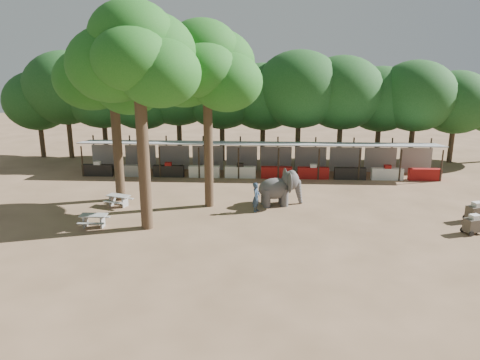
{
  "coord_description": "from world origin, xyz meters",
  "views": [
    {
      "loc": [
        0.44,
        -22.03,
        9.5
      ],
      "look_at": [
        -1.0,
        5.0,
        2.0
      ],
      "focal_mm": 35.0,
      "sensor_mm": 36.0,
      "label": 1
    }
  ],
  "objects_px": {
    "yard_tree_left": "(111,72)",
    "yard_tree_back": "(205,68)",
    "picnic_table_near": "(94,219)",
    "cart_back": "(476,212)",
    "picnic_table_far": "(119,199)",
    "cart_front": "(474,224)",
    "yard_tree_center": "(136,57)",
    "handler": "(256,197)",
    "elephant": "(280,188)"
  },
  "relations": [
    {
      "from": "yard_tree_back",
      "to": "picnic_table_near",
      "type": "xyz_separation_m",
      "value": [
        -5.86,
        -4.23,
        -8.07
      ]
    },
    {
      "from": "yard_tree_left",
      "to": "yard_tree_back",
      "type": "xyz_separation_m",
      "value": [
        6.0,
        -1.0,
        0.34
      ]
    },
    {
      "from": "yard_tree_center",
      "to": "cart_back",
      "type": "xyz_separation_m",
      "value": [
        18.82,
        1.87,
        -8.64
      ]
    },
    {
      "from": "picnic_table_near",
      "to": "picnic_table_far",
      "type": "distance_m",
      "value": 3.69
    },
    {
      "from": "elephant",
      "to": "cart_back",
      "type": "distance_m",
      "value": 11.48
    },
    {
      "from": "yard_tree_center",
      "to": "yard_tree_back",
      "type": "xyz_separation_m",
      "value": [
        3.0,
        4.0,
        -0.67
      ]
    },
    {
      "from": "picnic_table_near",
      "to": "cart_front",
      "type": "xyz_separation_m",
      "value": [
        20.71,
        0.14,
        0.05
      ]
    },
    {
      "from": "picnic_table_far",
      "to": "cart_front",
      "type": "xyz_separation_m",
      "value": [
        20.45,
        -3.55,
        0.06
      ]
    },
    {
      "from": "elephant",
      "to": "picnic_table_far",
      "type": "distance_m",
      "value": 10.25
    },
    {
      "from": "cart_back",
      "to": "picnic_table_far",
      "type": "bearing_deg",
      "value": 156.17
    },
    {
      "from": "elephant",
      "to": "picnic_table_near",
      "type": "distance_m",
      "value": 11.4
    },
    {
      "from": "picnic_table_far",
      "to": "cart_back",
      "type": "xyz_separation_m",
      "value": [
        21.41,
        -1.58,
        0.1
      ]
    },
    {
      "from": "yard_tree_back",
      "to": "cart_back",
      "type": "xyz_separation_m",
      "value": [
        15.82,
        -2.13,
        -7.98
      ]
    },
    {
      "from": "yard_tree_center",
      "to": "handler",
      "type": "xyz_separation_m",
      "value": [
        6.12,
        2.88,
        -8.3
      ]
    },
    {
      "from": "yard_tree_center",
      "to": "picnic_table_far",
      "type": "bearing_deg",
      "value": 126.92
    },
    {
      "from": "yard_tree_left",
      "to": "picnic_table_near",
      "type": "height_order",
      "value": "yard_tree_left"
    },
    {
      "from": "yard_tree_left",
      "to": "yard_tree_back",
      "type": "distance_m",
      "value": 6.09
    },
    {
      "from": "yard_tree_left",
      "to": "cart_front",
      "type": "distance_m",
      "value": 22.8
    },
    {
      "from": "yard_tree_center",
      "to": "yard_tree_back",
      "type": "distance_m",
      "value": 5.04
    },
    {
      "from": "picnic_table_far",
      "to": "cart_front",
      "type": "height_order",
      "value": "cart_front"
    },
    {
      "from": "yard_tree_center",
      "to": "cart_back",
      "type": "distance_m",
      "value": 20.79
    },
    {
      "from": "yard_tree_back",
      "to": "handler",
      "type": "xyz_separation_m",
      "value": [
        3.12,
        -1.12,
        -7.63
      ]
    },
    {
      "from": "handler",
      "to": "picnic_table_far",
      "type": "xyz_separation_m",
      "value": [
        -8.71,
        0.57,
        -0.44
      ]
    },
    {
      "from": "picnic_table_near",
      "to": "cart_front",
      "type": "distance_m",
      "value": 20.71
    },
    {
      "from": "yard_tree_center",
      "to": "handler",
      "type": "distance_m",
      "value": 10.71
    },
    {
      "from": "handler",
      "to": "picnic_table_far",
      "type": "distance_m",
      "value": 8.74
    },
    {
      "from": "yard_tree_left",
      "to": "elephant",
      "type": "height_order",
      "value": "yard_tree_left"
    },
    {
      "from": "yard_tree_center",
      "to": "handler",
      "type": "height_order",
      "value": "yard_tree_center"
    },
    {
      "from": "yard_tree_back",
      "to": "picnic_table_near",
      "type": "relative_size",
      "value": 7.73
    },
    {
      "from": "handler",
      "to": "picnic_table_far",
      "type": "height_order",
      "value": "handler"
    },
    {
      "from": "yard_tree_back",
      "to": "cart_front",
      "type": "xyz_separation_m",
      "value": [
        14.86,
        -4.1,
        -8.01
      ]
    },
    {
      "from": "handler",
      "to": "cart_back",
      "type": "height_order",
      "value": "handler"
    },
    {
      "from": "handler",
      "to": "picnic_table_near",
      "type": "height_order",
      "value": "handler"
    },
    {
      "from": "yard_tree_back",
      "to": "cart_front",
      "type": "distance_m",
      "value": 17.37
    },
    {
      "from": "yard_tree_back",
      "to": "elephant",
      "type": "xyz_separation_m",
      "value": [
        4.6,
        0.26,
        -7.42
      ]
    },
    {
      "from": "yard_tree_center",
      "to": "cart_front",
      "type": "xyz_separation_m",
      "value": [
        17.86,
        -0.09,
        -8.68
      ]
    },
    {
      "from": "handler",
      "to": "picnic_table_far",
      "type": "relative_size",
      "value": 1.04
    },
    {
      "from": "picnic_table_near",
      "to": "cart_front",
      "type": "relative_size",
      "value": 1.15
    },
    {
      "from": "handler",
      "to": "yard_tree_center",
      "type": "bearing_deg",
      "value": 131.49
    },
    {
      "from": "yard_tree_back",
      "to": "picnic_table_far",
      "type": "height_order",
      "value": "yard_tree_back"
    },
    {
      "from": "yard_tree_left",
      "to": "picnic_table_far",
      "type": "height_order",
      "value": "yard_tree_left"
    },
    {
      "from": "yard_tree_back",
      "to": "picnic_table_far",
      "type": "bearing_deg",
      "value": -174.42
    },
    {
      "from": "yard_tree_left",
      "to": "yard_tree_center",
      "type": "distance_m",
      "value": 5.92
    },
    {
      "from": "yard_tree_center",
      "to": "handler",
      "type": "bearing_deg",
      "value": 25.24
    },
    {
      "from": "yard_tree_back",
      "to": "elephant",
      "type": "bearing_deg",
      "value": 3.2
    },
    {
      "from": "picnic_table_near",
      "to": "picnic_table_far",
      "type": "xyz_separation_m",
      "value": [
        0.26,
        3.69,
        -0.01
      ]
    },
    {
      "from": "elephant",
      "to": "handler",
      "type": "xyz_separation_m",
      "value": [
        -1.48,
        -1.37,
        -0.22
      ]
    },
    {
      "from": "yard_tree_left",
      "to": "picnic_table_near",
      "type": "xyz_separation_m",
      "value": [
        0.14,
        -5.23,
        -7.72
      ]
    },
    {
      "from": "picnic_table_near",
      "to": "picnic_table_far",
      "type": "height_order",
      "value": "picnic_table_near"
    },
    {
      "from": "yard_tree_left",
      "to": "handler",
      "type": "bearing_deg",
      "value": -13.06
    }
  ]
}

